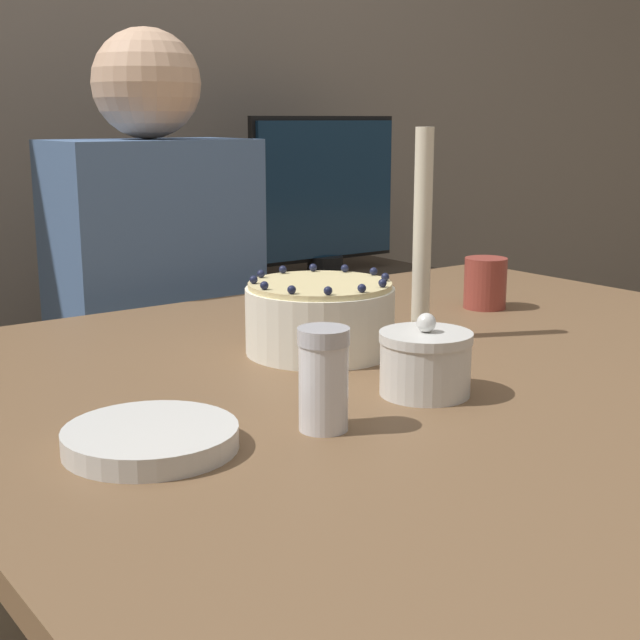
{
  "coord_description": "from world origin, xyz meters",
  "views": [
    {
      "loc": [
        -0.85,
        -0.87,
        1.1
      ],
      "look_at": [
        -0.1,
        0.15,
        0.82
      ],
      "focal_mm": 50.0,
      "sensor_mm": 36.0,
      "label": 1
    }
  ],
  "objects_px": {
    "sugar_bowl": "(425,363)",
    "person_man_blue_shirt": "(159,380)",
    "cake": "(320,317)",
    "sugar_shaker": "(324,379)",
    "tv_monitor": "(325,194)",
    "candle": "(422,253)"
  },
  "relations": [
    {
      "from": "tv_monitor",
      "to": "person_man_blue_shirt",
      "type": "bearing_deg",
      "value": -155.2
    },
    {
      "from": "cake",
      "to": "candle",
      "type": "bearing_deg",
      "value": -8.79
    },
    {
      "from": "cake",
      "to": "candle",
      "type": "height_order",
      "value": "candle"
    },
    {
      "from": "sugar_bowl",
      "to": "person_man_blue_shirt",
      "type": "bearing_deg",
      "value": 85.7
    },
    {
      "from": "cake",
      "to": "sugar_bowl",
      "type": "distance_m",
      "value": 0.24
    },
    {
      "from": "sugar_shaker",
      "to": "tv_monitor",
      "type": "xyz_separation_m",
      "value": [
        0.92,
        1.23,
        0.08
      ]
    },
    {
      "from": "sugar_bowl",
      "to": "person_man_blue_shirt",
      "type": "height_order",
      "value": "person_man_blue_shirt"
    },
    {
      "from": "candle",
      "to": "person_man_blue_shirt",
      "type": "distance_m",
      "value": 0.76
    },
    {
      "from": "sugar_bowl",
      "to": "candle",
      "type": "xyz_separation_m",
      "value": [
        0.19,
        0.22,
        0.09
      ]
    },
    {
      "from": "cake",
      "to": "person_man_blue_shirt",
      "type": "bearing_deg",
      "value": 85.66
    },
    {
      "from": "cake",
      "to": "sugar_shaker",
      "type": "height_order",
      "value": "same"
    },
    {
      "from": "candle",
      "to": "tv_monitor",
      "type": "relative_size",
      "value": 0.68
    },
    {
      "from": "cake",
      "to": "sugar_shaker",
      "type": "distance_m",
      "value": 0.34
    },
    {
      "from": "cake",
      "to": "tv_monitor",
      "type": "xyz_separation_m",
      "value": [
        0.72,
        0.95,
        0.08
      ]
    },
    {
      "from": "cake",
      "to": "sugar_bowl",
      "type": "bearing_deg",
      "value": -94.19
    },
    {
      "from": "sugar_bowl",
      "to": "person_man_blue_shirt",
      "type": "xyz_separation_m",
      "value": [
        0.07,
        0.89,
        -0.25
      ]
    },
    {
      "from": "sugar_shaker",
      "to": "tv_monitor",
      "type": "height_order",
      "value": "tv_monitor"
    },
    {
      "from": "sugar_shaker",
      "to": "cake",
      "type": "bearing_deg",
      "value": 54.21
    },
    {
      "from": "candle",
      "to": "cake",
      "type": "bearing_deg",
      "value": 171.21
    },
    {
      "from": "sugar_bowl",
      "to": "sugar_shaker",
      "type": "height_order",
      "value": "sugar_shaker"
    },
    {
      "from": "sugar_bowl",
      "to": "cake",
      "type": "bearing_deg",
      "value": 85.81
    },
    {
      "from": "sugar_shaker",
      "to": "candle",
      "type": "bearing_deg",
      "value": 33.53
    }
  ]
}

